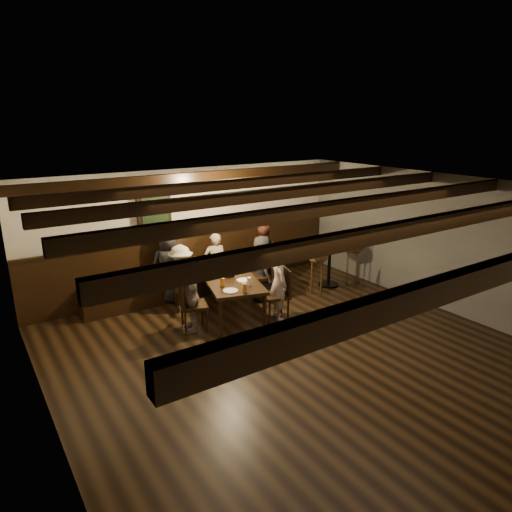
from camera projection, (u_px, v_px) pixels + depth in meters
room at (211, 254)px, 7.79m from camera, size 7.00×7.00×7.00m
dining_table at (229, 279)px, 7.85m from camera, size 1.32×2.02×0.70m
chair_left_near at (184, 295)px, 8.16m from camera, size 0.48×0.48×0.85m
chair_left_far at (193, 314)px, 7.34m from camera, size 0.51×0.51×0.90m
chair_right_near at (260, 284)px, 8.57m from camera, size 0.56×0.56×0.99m
chair_right_far at (277, 304)px, 7.76m from camera, size 0.50×0.50×0.89m
person_bench_left at (169, 266)px, 8.40m from camera, size 0.77×0.60×1.38m
person_bench_centre at (215, 263)px, 8.82m from camera, size 0.50×0.40×1.21m
person_bench_right at (262, 258)px, 8.92m from camera, size 0.77×0.67×1.35m
person_left_near at (181, 278)px, 8.06m from camera, size 0.64×0.86×1.19m
person_left_far at (190, 295)px, 7.23m from camera, size 0.48×0.76×1.21m
person_right_near at (262, 268)px, 8.49m from camera, size 0.54×0.69×1.24m
person_right_far at (279, 282)px, 7.65m from camera, size 0.43×0.55×1.31m
pint_a at (204, 262)px, 8.37m from camera, size 0.07×0.07×0.14m
pint_b at (233, 260)px, 8.48m from camera, size 0.07×0.07×0.14m
pint_c at (210, 272)px, 7.82m from camera, size 0.07×0.07×0.14m
pint_d at (242, 267)px, 8.08m from camera, size 0.07×0.07×0.14m
pint_e at (222, 282)px, 7.34m from camera, size 0.07×0.07×0.14m
pint_f at (249, 282)px, 7.37m from camera, size 0.07×0.07×0.14m
pint_g at (245, 288)px, 7.10m from camera, size 0.07×0.07×0.14m
plate_near at (231, 291)px, 7.15m from camera, size 0.24×0.24×0.01m
plate_far at (244, 280)px, 7.61m from camera, size 0.24×0.24×0.01m
condiment_caddy at (229, 274)px, 7.77m from camera, size 0.15×0.10×0.12m
candle at (231, 269)px, 8.14m from camera, size 0.05×0.05×0.05m
high_top_table at (330, 254)px, 9.20m from camera, size 0.57×0.57×1.01m
bar_stool_left at (317, 275)px, 8.86m from camera, size 0.34×0.36×1.02m
bar_stool_right at (352, 265)px, 9.43m from camera, size 0.32×0.34×1.02m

